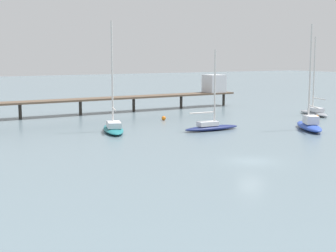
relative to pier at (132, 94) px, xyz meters
name	(u,v)px	position (x,y,z in m)	size (l,w,h in m)	color
ground_plane	(251,161)	(-9.58, -43.13, -3.06)	(400.00, 400.00, 0.00)	slate
pier	(132,94)	(0.00, 0.00, 0.00)	(61.32, 4.76, 5.97)	brown
sailboat_blue	(309,124)	(9.80, -31.70, -2.22)	(6.42, 8.68, 13.68)	#2D4CB7
sailboat_gray	(314,111)	(22.77, -20.34, -2.35)	(4.53, 8.32, 12.64)	gray
sailboat_navy	(211,126)	(-1.46, -25.45, -2.41)	(8.10, 2.08, 10.42)	navy
sailboat_teal	(113,126)	(-12.84, -19.98, -2.32)	(5.28, 9.40, 14.02)	#1E727A
mooring_buoy_far	(317,118)	(18.27, -25.05, -2.66)	(0.79, 0.79, 0.79)	orange
mooring_buoy_outer	(164,118)	(-1.49, -13.32, -2.74)	(0.65, 0.65, 0.65)	orange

